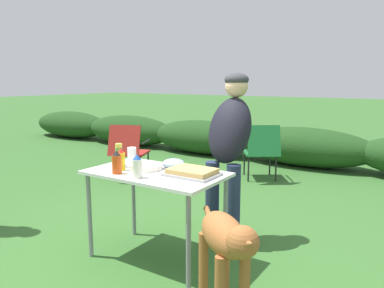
{
  "coord_description": "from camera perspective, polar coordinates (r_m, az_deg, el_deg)",
  "views": [
    {
      "loc": [
        1.82,
        -2.28,
        1.46
      ],
      "look_at": [
        0.0,
        0.53,
        0.89
      ],
      "focal_mm": 35.0,
      "sensor_mm": 36.0,
      "label": 1
    }
  ],
  "objects": [
    {
      "name": "shrub_hedge",
      "position": [
        6.7,
        16.67,
        -0.39
      ],
      "size": [
        14.4,
        0.9,
        0.67
      ],
      "color": "#1E4219",
      "rests_on": "ground"
    },
    {
      "name": "camp_chair_near_hedge",
      "position": [
        5.56,
        -9.64,
        -0.72
      ],
      "size": [
        0.65,
        0.72,
        0.83
      ],
      "rotation": [
        0.0,
        0.0,
        0.39
      ],
      "color": "maroon",
      "rests_on": "ground"
    },
    {
      "name": "ground_plane",
      "position": [
        3.26,
        -5.31,
        -16.95
      ],
      "size": [
        60.0,
        60.0,
        0.0
      ],
      "primitive_type": "plane",
      "color": "#336028"
    },
    {
      "name": "mayo_bottle",
      "position": [
        2.82,
        -8.38,
        -3.43
      ],
      "size": [
        0.08,
        0.08,
        0.18
      ],
      "color": "silver",
      "rests_on": "folding_table"
    },
    {
      "name": "ketchup_bottle",
      "position": [
        3.25,
        -11.12,
        -1.93
      ],
      "size": [
        0.06,
        0.06,
        0.16
      ],
      "color": "red",
      "rests_on": "folding_table"
    },
    {
      "name": "standing_person_in_olive_jacket",
      "position": [
        3.33,
        5.68,
        0.61
      ],
      "size": [
        0.4,
        0.49,
        1.53
      ],
      "rotation": [
        0.0,
        0.0,
        -0.02
      ],
      "color": "#232D4C",
      "rests_on": "ground"
    },
    {
      "name": "mixing_bowl",
      "position": [
        3.13,
        -2.85,
        -2.94
      ],
      "size": [
        0.19,
        0.19,
        0.07
      ],
      "primitive_type": "ellipsoid",
      "color": "#99B2CC",
      "rests_on": "folding_table"
    },
    {
      "name": "hot_sauce_bottle",
      "position": [
        2.98,
        -11.4,
        -2.78
      ],
      "size": [
        0.07,
        0.07,
        0.19
      ],
      "color": "#CC4214",
      "rests_on": "folding_table"
    },
    {
      "name": "mustard_bottle",
      "position": [
        3.08,
        -10.71,
        -2.35
      ],
      "size": [
        0.06,
        0.06,
        0.19
      ],
      "color": "yellow",
      "rests_on": "folding_table"
    },
    {
      "name": "plate_stack",
      "position": [
        3.09,
        -6.92,
        -3.48
      ],
      "size": [
        0.26,
        0.26,
        0.04
      ],
      "primitive_type": "cylinder",
      "color": "white",
      "rests_on": "folding_table"
    },
    {
      "name": "paper_cup_stack",
      "position": [
        3.46,
        -9.15,
        -1.48
      ],
      "size": [
        0.08,
        0.08,
        0.12
      ],
      "primitive_type": "cylinder",
      "color": "white",
      "rests_on": "folding_table"
    },
    {
      "name": "relish_jar",
      "position": [
        3.18,
        -11.06,
        -1.78
      ],
      "size": [
        0.06,
        0.06,
        0.2
      ],
      "color": "olive",
      "rests_on": "folding_table"
    },
    {
      "name": "dog",
      "position": [
        2.25,
        5.16,
        -15.13
      ],
      "size": [
        0.63,
        0.58,
        0.74
      ],
      "rotation": [
        0.0,
        0.0,
        -2.32
      ],
      "color": "#9E5B2D",
      "rests_on": "ground"
    },
    {
      "name": "food_tray",
      "position": [
        2.87,
        0.03,
        -4.34
      ],
      "size": [
        0.39,
        0.29,
        0.06
      ],
      "color": "#9E9EA3",
      "rests_on": "folding_table"
    },
    {
      "name": "folding_table",
      "position": [
        3.03,
        -5.51,
        -5.65
      ],
      "size": [
        1.1,
        0.64,
        0.74
      ],
      "color": "silver",
      "rests_on": "ground"
    },
    {
      "name": "camp_chair_green_behind_table",
      "position": [
        5.57,
        10.55,
        -0.74
      ],
      "size": [
        0.71,
        0.75,
        0.83
      ],
      "rotation": [
        0.0,
        0.0,
        0.59
      ],
      "color": "#19602D",
      "rests_on": "ground"
    }
  ]
}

